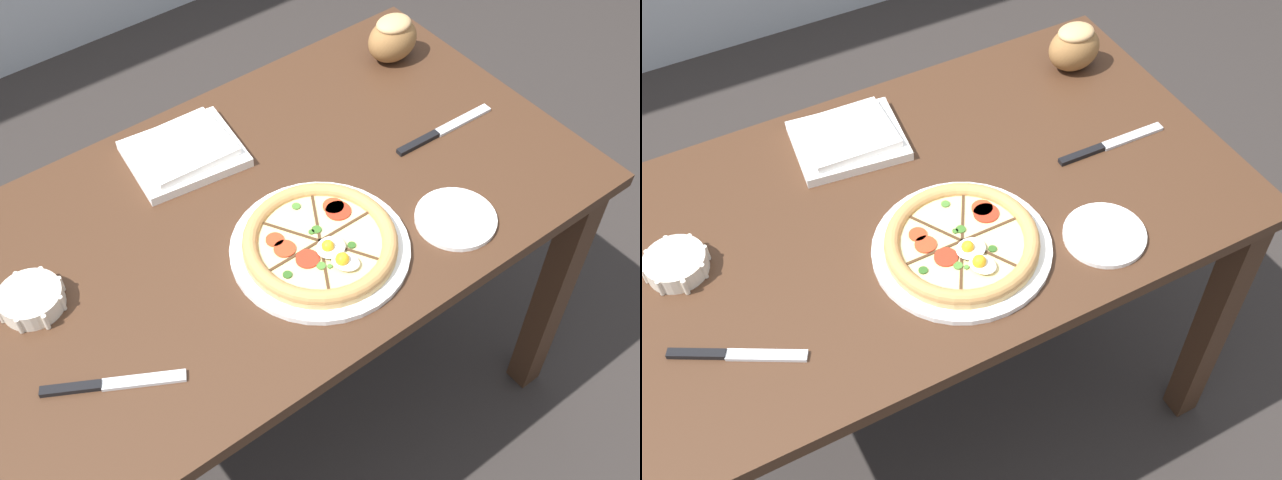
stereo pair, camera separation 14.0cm
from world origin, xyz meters
TOP-DOWN VIEW (x-y plane):
  - ground_plane at (0.00, 0.00)m, footprint 12.00×12.00m
  - dining_table at (0.00, 0.00)m, footprint 1.31×0.71m
  - pizza at (0.05, -0.14)m, footprint 0.32×0.32m
  - ramekin_bowl at (-0.40, 0.06)m, footprint 0.12×0.12m
  - napkin_folded at (-0.01, 0.21)m, footprint 0.23×0.21m
  - bread_piece_near at (0.52, 0.21)m, footprint 0.12×0.09m
  - knife_main at (0.44, -0.04)m, footprint 0.24×0.02m
  - knife_spare at (-0.37, -0.16)m, footprint 0.21×0.13m
  - side_saucer at (0.30, -0.23)m, footprint 0.15×0.15m

SIDE VIEW (x-z plane):
  - ground_plane at x=0.00m, z-range 0.00..0.00m
  - dining_table at x=0.00m, z-range 0.26..1.02m
  - knife_main at x=0.44m, z-range 0.76..0.77m
  - knife_spare at x=-0.37m, z-range 0.76..0.77m
  - side_saucer at x=0.30m, z-range 0.76..0.77m
  - napkin_folded at x=-0.01m, z-range 0.76..0.79m
  - ramekin_bowl at x=-0.40m, z-range 0.76..0.80m
  - pizza at x=0.05m, z-range 0.75..0.81m
  - bread_piece_near at x=0.52m, z-range 0.76..0.87m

